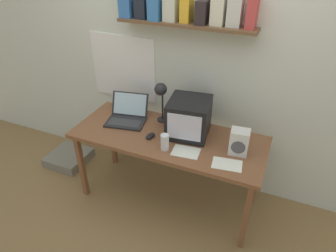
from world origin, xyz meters
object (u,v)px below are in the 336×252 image
juice_glass (165,143)px  computer_mouse (150,136)px  corner_desk (168,142)px  floor_cushion (69,157)px  space_heater (239,142)px  loose_paper_near_laptop (186,152)px  laptop (127,114)px  desk_lamp (161,93)px  open_notebook (227,164)px  crt_monitor (189,117)px

juice_glass → computer_mouse: bearing=150.0°
corner_desk → floor_cushion: 1.43m
space_heater → loose_paper_near_laptop: space_heater is taller
loose_paper_near_laptop → laptop: bearing=159.1°
desk_lamp → floor_cushion: size_ratio=0.97×
laptop → loose_paper_near_laptop: (0.68, -0.26, -0.06)m
juice_glass → open_notebook: juice_glass is taller
crt_monitor → floor_cushion: 1.66m
crt_monitor → laptop: bearing=173.5°
corner_desk → loose_paper_near_laptop: (0.22, -0.16, 0.07)m
open_notebook → corner_desk: bearing=162.1°
desk_lamp → juice_glass: desk_lamp is taller
desk_lamp → crt_monitor: bearing=-23.1°
laptop → loose_paper_near_laptop: laptop is taller
laptop → juice_glass: 0.59m
open_notebook → loose_paper_near_laptop: (-0.34, 0.02, 0.00)m
computer_mouse → corner_desk: bearing=32.9°
loose_paper_near_laptop → floor_cushion: loose_paper_near_laptop is taller
desk_lamp → space_heater: (0.75, -0.17, -0.21)m
juice_glass → laptop: bearing=150.4°
crt_monitor → open_notebook: (0.42, -0.29, -0.16)m
desk_lamp → space_heater: bearing=-24.8°
juice_glass → floor_cushion: (-1.33, 0.26, -0.75)m
loose_paper_near_laptop → crt_monitor: bearing=106.0°
floor_cushion → desk_lamp: bearing=4.7°
corner_desk → floor_cushion: size_ratio=4.01×
loose_paper_near_laptop → corner_desk: bearing=144.7°
space_heater → floor_cushion: space_heater is taller
desk_lamp → open_notebook: 0.85m
space_heater → computer_mouse: (-0.74, -0.08, -0.09)m
corner_desk → computer_mouse: computer_mouse is taller
loose_paper_near_laptop → floor_cushion: bearing=171.2°
juice_glass → computer_mouse: size_ratio=1.21×
crt_monitor → loose_paper_near_laptop: (0.08, -0.27, -0.16)m
open_notebook → space_heater: bearing=76.6°
space_heater → crt_monitor: bearing=160.3°
space_heater → corner_desk: bearing=173.9°
laptop → computer_mouse: bearing=-40.2°
loose_paper_near_laptop → floor_cushion: 1.67m
open_notebook → floor_cushion: size_ratio=0.58×
desk_lamp → open_notebook: bearing=-38.2°
space_heater → loose_paper_near_laptop: size_ratio=0.90×
laptop → floor_cushion: bearing=171.2°
corner_desk → space_heater: bearing=-0.6°
laptop → open_notebook: (1.03, -0.29, -0.06)m
crt_monitor → juice_glass: size_ratio=2.94×
laptop → juice_glass: bearing=-40.4°
juice_glass → open_notebook: (0.52, 0.01, -0.06)m
corner_desk → loose_paper_near_laptop: bearing=-35.3°
corner_desk → crt_monitor: (0.15, 0.11, 0.22)m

